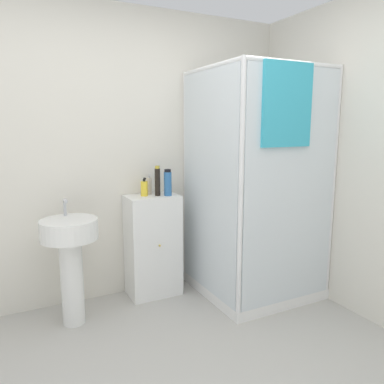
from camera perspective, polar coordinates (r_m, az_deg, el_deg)
The scene contains 8 objects.
wall_back at distance 3.31m, azimuth -12.85°, elevation 5.38°, with size 6.40×0.06×2.50m, color silver.
shower_enclosure at distance 3.38m, azimuth 9.27°, elevation -6.83°, with size 0.96×0.99×1.98m.
vanity_cabinet at distance 3.39m, azimuth -5.96°, elevation -8.09°, with size 0.45×0.32×0.91m.
sink at distance 2.98m, azimuth -18.05°, elevation -8.64°, with size 0.42×0.42×0.96m.
soap_dispenser at distance 3.25m, azimuth -7.29°, elevation 0.55°, with size 0.06×0.06×0.16m.
shampoo_bottle_tall_black at distance 3.24m, azimuth -5.29°, elevation 1.65°, with size 0.05×0.05×0.26m.
shampoo_bottle_blue at distance 3.25m, azimuth -3.71°, elevation 1.41°, with size 0.07×0.07×0.23m.
lotion_bottle_white at distance 3.34m, azimuth -6.57°, elevation 0.95°, with size 0.05×0.05×0.18m.
Camera 1 is at (-0.80, -1.50, 1.51)m, focal length 35.00 mm.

